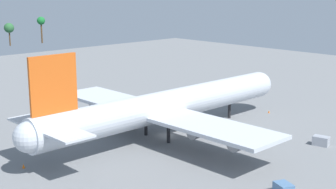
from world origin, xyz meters
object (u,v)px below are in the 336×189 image
(cargo_airplane, at_px, (167,106))
(cargo_container_aft, at_px, (283,189))
(cargo_loader, at_px, (169,95))
(cargo_container_fore, at_px, (321,141))
(safety_cone_nose, at_px, (269,112))
(safety_cone_tail, at_px, (24,166))
(pushback_tractor, at_px, (55,129))

(cargo_airplane, bearing_deg, cargo_container_aft, -102.29)
(cargo_airplane, relative_size, cargo_loader, 15.63)
(cargo_container_aft, bearing_deg, cargo_loader, 61.61)
(cargo_airplane, relative_size, cargo_container_fore, 20.27)
(cargo_loader, bearing_deg, cargo_container_aft, -118.39)
(safety_cone_nose, bearing_deg, cargo_airplane, 173.04)
(cargo_airplane, xyz_separation_m, safety_cone_tail, (-30.60, 3.81, -6.13))
(cargo_airplane, relative_size, pushback_tractor, 12.89)
(cargo_loader, bearing_deg, cargo_container_fore, -96.87)
(pushback_tractor, relative_size, safety_cone_nose, 8.36)
(cargo_airplane, distance_m, safety_cone_tail, 31.44)
(pushback_tractor, height_order, safety_cone_nose, pushback_tractor)
(cargo_container_fore, distance_m, safety_cone_nose, 25.60)
(cargo_container_fore, relative_size, safety_cone_tail, 4.50)
(cargo_container_fore, xyz_separation_m, safety_cone_tail, (-48.36, 29.33, -0.56))
(pushback_tractor, bearing_deg, safety_cone_tail, -136.60)
(cargo_airplane, height_order, cargo_container_aft, cargo_airplane)
(cargo_airplane, relative_size, safety_cone_nose, 107.71)
(pushback_tractor, relative_size, safety_cone_tail, 7.07)
(cargo_container_fore, bearing_deg, pushback_tractor, 128.31)
(cargo_container_aft, relative_size, safety_cone_nose, 5.39)
(cargo_loader, xyz_separation_m, safety_cone_tail, (-54.33, -20.23, -0.81))
(cargo_container_aft, xyz_separation_m, safety_cone_nose, (38.57, 29.44, -0.53))
(cargo_container_fore, xyz_separation_m, cargo_container_aft, (-25.01, -7.75, -0.08))
(cargo_container_fore, bearing_deg, safety_cone_nose, 57.98)
(cargo_container_aft, bearing_deg, cargo_airplane, 77.71)
(safety_cone_tail, bearing_deg, cargo_container_fore, -31.23)
(cargo_container_aft, distance_m, safety_cone_tail, 43.82)
(cargo_airplane, bearing_deg, safety_cone_nose, -6.96)
(cargo_loader, bearing_deg, pushback_tractor, -170.63)
(cargo_airplane, bearing_deg, cargo_loader, 45.37)
(cargo_loader, xyz_separation_m, cargo_container_aft, (-30.97, -57.30, -0.34))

